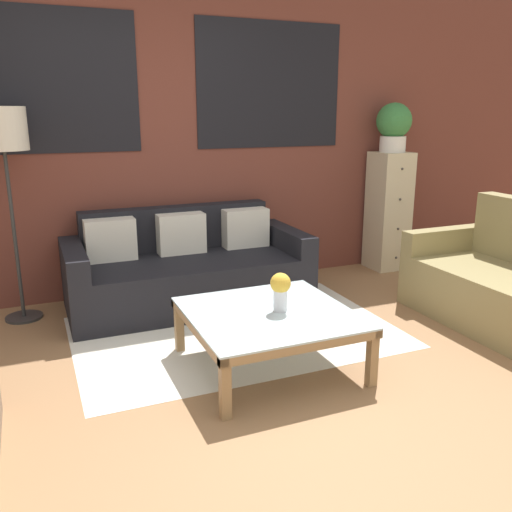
{
  "coord_description": "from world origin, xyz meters",
  "views": [
    {
      "loc": [
        -1.17,
        -2.28,
        1.59
      ],
      "look_at": [
        0.32,
        1.25,
        0.55
      ],
      "focal_mm": 38.0,
      "sensor_mm": 36.0,
      "label": 1
    }
  ],
  "objects": [
    {
      "name": "rug",
      "position": [
        0.14,
        1.2,
        0.0
      ],
      "size": [
        2.3,
        1.56,
        0.0
      ],
      "color": "silver",
      "rests_on": "ground_plane"
    },
    {
      "name": "flower_vase",
      "position": [
        0.21,
        0.58,
        0.52
      ],
      "size": [
        0.13,
        0.13,
        0.25
      ],
      "color": "silver",
      "rests_on": "coffee_table"
    },
    {
      "name": "coffee_table",
      "position": [
        0.14,
        0.59,
        0.32
      ],
      "size": [
        0.99,
        0.99,
        0.37
      ],
      "color": "silver",
      "rests_on": "ground_plane"
    },
    {
      "name": "couch_dark",
      "position": [
        -0.01,
        1.95,
        0.29
      ],
      "size": [
        1.96,
        0.88,
        0.78
      ],
      "color": "black",
      "rests_on": "ground_plane"
    },
    {
      "name": "potted_plant",
      "position": [
        2.18,
        2.19,
        1.44
      ],
      "size": [
        0.34,
        0.34,
        0.47
      ],
      "color": "silver",
      "rests_on": "drawer_cabinet"
    },
    {
      "name": "floor_lamp",
      "position": [
        -1.3,
        2.1,
        1.38
      ],
      "size": [
        0.35,
        0.35,
        1.61
      ],
      "color": "#2D2D2D",
      "rests_on": "ground_plane"
    },
    {
      "name": "ground_plane",
      "position": [
        0.0,
        0.0,
        0.0
      ],
      "size": [
        16.0,
        16.0,
        0.0
      ],
      "primitive_type": "plane",
      "color": "#8E6642"
    },
    {
      "name": "wall_back_brick",
      "position": [
        0.0,
        2.44,
        1.41
      ],
      "size": [
        8.4,
        0.09,
        2.8
      ],
      "color": "brown",
      "rests_on": "ground_plane"
    },
    {
      "name": "drawer_cabinet",
      "position": [
        2.18,
        2.19,
        0.59
      ],
      "size": [
        0.35,
        0.36,
        1.18
      ],
      "color": "#C6B793",
      "rests_on": "ground_plane"
    }
  ]
}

